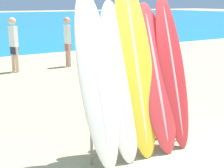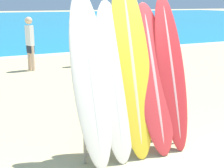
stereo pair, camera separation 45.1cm
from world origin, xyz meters
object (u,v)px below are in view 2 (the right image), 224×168
at_px(surfboard_rack, 135,124).
at_px(surfboard_slot_2, 132,67).
at_px(surfboard_slot_4, 171,72).
at_px(surfboard_slot_1, 114,82).
at_px(person_mid_beach, 30,42).
at_px(surfboard_slot_3, 154,78).
at_px(person_near_water, 83,40).
at_px(surfboard_slot_0, 91,79).

distance_m(surfboard_rack, surfboard_slot_2, 0.84).
bearing_deg(surfboard_slot_4, surfboard_slot_1, -179.56).
bearing_deg(surfboard_slot_1, person_mid_beach, 89.32).
relative_size(surfboard_slot_3, person_mid_beach, 1.27).
bearing_deg(surfboard_slot_4, person_near_water, 81.82).
height_order(surfboard_slot_2, person_mid_beach, surfboard_slot_2).
bearing_deg(person_near_water, surfboard_slot_4, -10.85).
height_order(person_near_water, person_mid_beach, person_mid_beach).
distance_m(surfboard_rack, person_near_water, 6.80).
relative_size(surfboard_slot_2, person_mid_beach, 1.48).
xyz_separation_m(surfboard_slot_0, surfboard_slot_1, (0.35, -0.02, -0.07)).
distance_m(surfboard_slot_3, surfboard_slot_4, 0.32).
bearing_deg(surfboard_slot_1, surfboard_slot_3, 0.63).
xyz_separation_m(surfboard_slot_3, surfboard_slot_4, (0.31, 0.00, 0.06)).
relative_size(surfboard_slot_0, surfboard_slot_1, 1.07).
bearing_deg(surfboard_slot_4, surfboard_slot_0, 179.43).
relative_size(surfboard_slot_0, surfboard_slot_3, 1.08).
bearing_deg(surfboard_slot_0, surfboard_slot_2, 2.22).
height_order(surfboard_rack, person_near_water, person_near_water).
bearing_deg(surfboard_slot_1, surfboard_slot_2, 8.46).
bearing_deg(surfboard_slot_0, person_near_water, 70.93).
relative_size(surfboard_rack, surfboard_slot_0, 0.68).
bearing_deg(surfboard_slot_2, surfboard_slot_1, -171.54).
xyz_separation_m(surfboard_slot_2, person_mid_beach, (-0.23, 6.53, -0.34)).
bearing_deg(surfboard_slot_4, person_mid_beach, 97.73).
bearing_deg(person_near_water, person_mid_beach, -93.59).
height_order(surfboard_slot_3, surfboard_slot_4, surfboard_slot_4).
distance_m(surfboard_slot_0, surfboard_slot_1, 0.35).
distance_m(surfboard_slot_4, person_mid_beach, 6.63).
bearing_deg(surfboard_slot_4, surfboard_slot_3, -179.97).
height_order(surfboard_slot_3, person_near_water, surfboard_slot_3).
relative_size(surfboard_rack, person_near_water, 0.95).
relative_size(surfboard_slot_2, person_near_water, 1.51).
xyz_separation_m(surfboard_rack, surfboard_slot_3, (0.34, 0.06, 0.65)).
bearing_deg(surfboard_slot_0, surfboard_slot_1, -3.40).
relative_size(surfboard_slot_0, surfboard_slot_2, 0.92).
distance_m(surfboard_slot_2, surfboard_slot_4, 0.67).
bearing_deg(surfboard_rack, surfboard_slot_4, 5.13).
height_order(surfboard_slot_1, surfboard_slot_3, surfboard_slot_1).
distance_m(surfboard_slot_1, surfboard_slot_3, 0.66).
distance_m(surfboard_slot_0, surfboard_slot_4, 1.32).
bearing_deg(surfboard_slot_3, surfboard_slot_1, -179.37).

